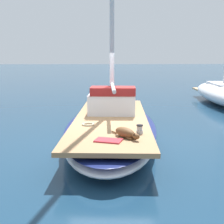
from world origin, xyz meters
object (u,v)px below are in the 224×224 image
sailboat_main (111,128)px  deck_towel (108,140)px  dog_brown (126,133)px  deck_winch (140,129)px  coiled_rope (88,124)px

sailboat_main → deck_towel: (-0.11, -2.48, 0.34)m
dog_brown → deck_towel: bearing=-144.6°
deck_towel → deck_winch: bearing=40.4°
deck_winch → deck_towel: size_ratio=0.38×
sailboat_main → deck_towel: 2.51m
sailboat_main → coiled_rope: size_ratio=22.72×
deck_winch → deck_towel: deck_winch is taller
dog_brown → coiled_rope: size_ratio=2.56×
sailboat_main → deck_winch: bearing=-71.6°
sailboat_main → dog_brown: bearing=-82.8°
coiled_rope → deck_towel: coiled_rope is taller
deck_towel → coiled_rope: bearing=108.3°
dog_brown → coiled_rope: (-0.90, 1.24, -0.08)m
dog_brown → deck_towel: size_ratio=1.48×
deck_winch → coiled_rope: bearing=144.0°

